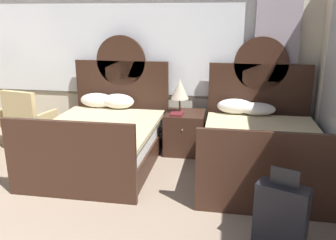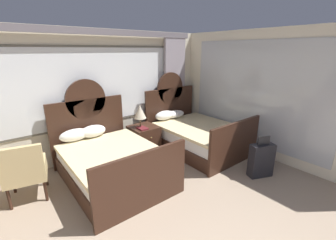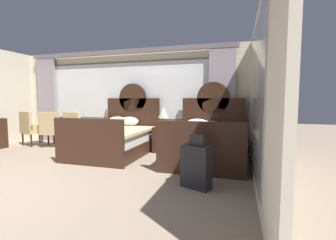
% 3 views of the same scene
% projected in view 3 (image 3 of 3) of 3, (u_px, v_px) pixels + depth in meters
% --- Properties ---
extents(wall_back_window, '(6.68, 0.22, 2.70)m').
position_uv_depth(wall_back_window, '(126.00, 95.00, 6.76)').
color(wall_back_window, beige).
rests_on(wall_back_window, ground_plane).
extents(wall_right_mirror, '(0.08, 4.69, 2.70)m').
position_uv_depth(wall_right_mirror, '(258.00, 96.00, 3.59)').
color(wall_right_mirror, beige).
rests_on(wall_right_mirror, ground_plane).
extents(bed_near_window, '(1.54, 2.13, 1.74)m').
position_uv_depth(bed_near_window, '(116.00, 139.00, 5.68)').
color(bed_near_window, '#382116').
rests_on(bed_near_window, ground_plane).
extents(bed_near_mirror, '(1.54, 2.13, 1.74)m').
position_uv_depth(bed_near_mirror, '(207.00, 144.00, 5.06)').
color(bed_near_mirror, '#382116').
rests_on(bed_near_mirror, ground_plane).
extents(nightstand_between_beds, '(0.58, 0.61, 0.63)m').
position_uv_depth(nightstand_between_beds, '(167.00, 139.00, 5.93)').
color(nightstand_between_beds, '#382116').
rests_on(nightstand_between_beds, ground_plane).
extents(table_lamp_on_nightstand, '(0.27, 0.27, 0.51)m').
position_uv_depth(table_lamp_on_nightstand, '(163.00, 112.00, 5.89)').
color(table_lamp_on_nightstand, brown).
rests_on(table_lamp_on_nightstand, nightstand_between_beds).
extents(book_on_nightstand, '(0.18, 0.26, 0.03)m').
position_uv_depth(book_on_nightstand, '(161.00, 126.00, 5.82)').
color(book_on_nightstand, maroon).
rests_on(book_on_nightstand, nightstand_between_beds).
extents(armchair_by_window_left, '(0.69, 0.69, 0.97)m').
position_uv_depth(armchair_by_window_left, '(77.00, 129.00, 6.27)').
color(armchair_by_window_left, tan).
rests_on(armchair_by_window_left, ground_plane).
extents(armchair_by_window_centre, '(0.63, 0.63, 0.97)m').
position_uv_depth(armchair_by_window_centre, '(53.00, 128.00, 6.49)').
color(armchair_by_window_centre, tan).
rests_on(armchair_by_window_centre, ground_plane).
extents(armchair_by_window_right, '(0.73, 0.73, 0.97)m').
position_uv_depth(armchair_by_window_right, '(32.00, 127.00, 6.70)').
color(armchair_by_window_right, tan).
rests_on(armchair_by_window_right, ground_plane).
extents(suitcase_on_floor, '(0.48, 0.35, 0.79)m').
position_uv_depth(suitcase_on_floor, '(196.00, 166.00, 3.47)').
color(suitcase_on_floor, black).
rests_on(suitcase_on_floor, ground_plane).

